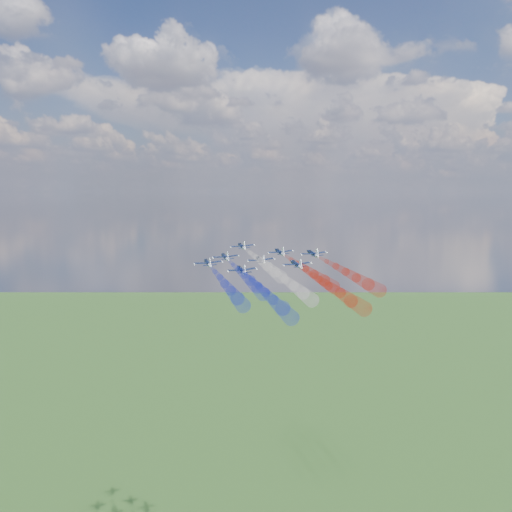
% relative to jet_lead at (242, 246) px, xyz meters
% --- Properties ---
extents(jet_lead, '(14.19, 14.90, 4.56)m').
position_rel_jet_lead_xyz_m(jet_lead, '(0.00, 0.00, 0.00)').
color(jet_lead, black).
extents(trail_lead, '(28.01, 36.67, 7.82)m').
position_rel_jet_lead_xyz_m(trail_lead, '(15.41, -21.09, -2.36)').
color(trail_lead, white).
extents(jet_inner_left, '(14.19, 14.90, 4.56)m').
position_rel_jet_lead_xyz_m(jet_inner_left, '(0.29, -15.19, -2.16)').
color(jet_inner_left, black).
extents(trail_inner_left, '(28.01, 36.67, 7.82)m').
position_rel_jet_lead_xyz_m(trail_inner_left, '(15.71, -36.28, -4.52)').
color(trail_inner_left, '#1827D2').
extents(jet_inner_right, '(14.19, 14.90, 4.56)m').
position_rel_jet_lead_xyz_m(jet_inner_right, '(15.75, -3.99, -1.09)').
color(jet_inner_right, black).
extents(trail_inner_right, '(28.01, 36.67, 7.82)m').
position_rel_jet_lead_xyz_m(trail_inner_right, '(31.17, -25.08, -3.45)').
color(trail_inner_right, red).
extents(jet_outer_left, '(14.19, 14.90, 4.56)m').
position_rel_jet_lead_xyz_m(jet_outer_left, '(0.01, -27.78, -2.70)').
color(jet_outer_left, black).
extents(trail_outer_left, '(28.01, 36.67, 7.82)m').
position_rel_jet_lead_xyz_m(trail_outer_left, '(15.43, -48.86, -5.07)').
color(trail_outer_left, '#1827D2').
extents(jet_center_third, '(14.19, 14.90, 4.56)m').
position_rel_jet_lead_xyz_m(jet_center_third, '(13.59, -17.01, -2.43)').
color(jet_center_third, black).
extents(trail_center_third, '(28.01, 36.67, 7.82)m').
position_rel_jet_lead_xyz_m(trail_center_third, '(29.00, -38.09, -4.79)').
color(trail_center_third, white).
extents(jet_outer_right, '(14.19, 14.90, 4.56)m').
position_rel_jet_lead_xyz_m(jet_outer_right, '(28.29, -7.01, -0.79)').
color(jet_outer_right, black).
extents(trail_outer_right, '(28.01, 36.67, 7.82)m').
position_rel_jet_lead_xyz_m(trail_outer_right, '(43.70, -28.10, -3.15)').
color(trail_outer_right, red).
extents(jet_rear_left, '(14.19, 14.90, 4.56)m').
position_rel_jet_lead_xyz_m(jet_rear_left, '(12.85, -31.06, -3.86)').
color(jet_rear_left, black).
extents(trail_rear_left, '(28.01, 36.67, 7.82)m').
position_rel_jet_lead_xyz_m(trail_rear_left, '(28.27, -52.15, -6.23)').
color(trail_rear_left, '#1827D2').
extents(jet_rear_right, '(14.19, 14.90, 4.56)m').
position_rel_jet_lead_xyz_m(jet_rear_right, '(27.27, -22.25, -2.51)').
color(jet_rear_right, black).
extents(trail_rear_right, '(28.01, 36.67, 7.82)m').
position_rel_jet_lead_xyz_m(trail_rear_right, '(42.69, -43.34, -4.87)').
color(trail_rear_right, red).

